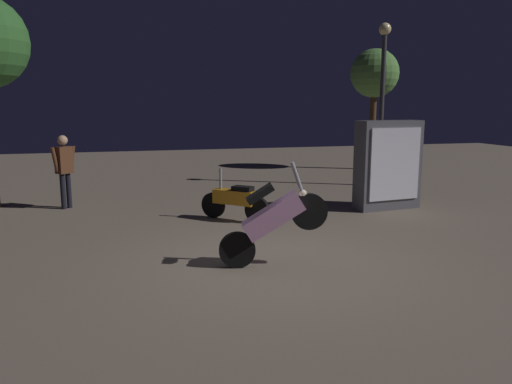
% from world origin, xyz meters
% --- Properties ---
extents(ground_plane, '(40.00, 40.00, 0.00)m').
position_xyz_m(ground_plane, '(0.00, 0.00, 0.00)').
color(ground_plane, '#756656').
extents(motorcycle_pink_foreground, '(1.65, 0.48, 1.63)m').
position_xyz_m(motorcycle_pink_foreground, '(-0.15, -0.17, 0.74)').
color(motorcycle_pink_foreground, black).
rests_on(motorcycle_pink_foreground, ground_plane).
extents(motorcycle_orange_parked_left, '(1.28, 1.21, 1.11)m').
position_xyz_m(motorcycle_orange_parked_left, '(-0.02, 3.00, 0.44)').
color(motorcycle_orange_parked_left, black).
rests_on(motorcycle_orange_parked_left, ground_plane).
extents(person_rider_beside, '(0.55, 0.52, 1.75)m').
position_xyz_m(person_rider_beside, '(-3.66, 5.28, 1.05)').
color(person_rider_beside, black).
rests_on(person_rider_beside, ground_plane).
extents(streetlamp_near, '(0.36, 0.36, 4.82)m').
position_xyz_m(streetlamp_near, '(5.28, 6.39, 3.08)').
color(streetlamp_near, '#38383D').
rests_on(streetlamp_near, ground_plane).
extents(tree_left_bg, '(1.81, 1.81, 4.52)m').
position_xyz_m(tree_left_bg, '(6.94, 9.99, 3.56)').
color(tree_left_bg, '#4C331E').
rests_on(tree_left_bg, ground_plane).
extents(kiosk_billboard, '(1.65, 0.70, 2.10)m').
position_xyz_m(kiosk_billboard, '(3.76, 3.25, 1.05)').
color(kiosk_billboard, '#595960').
rests_on(kiosk_billboard, ground_plane).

